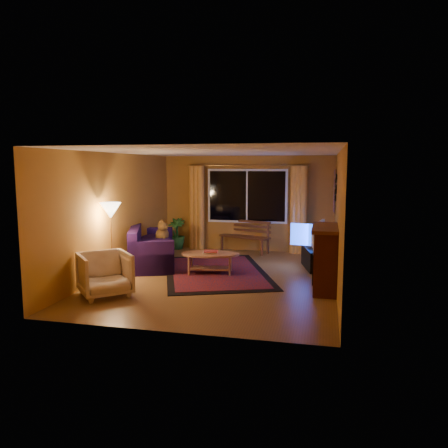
% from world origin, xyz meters
% --- Properties ---
extents(floor, '(4.50, 6.00, 0.02)m').
position_xyz_m(floor, '(0.00, 0.00, -0.01)').
color(floor, brown).
rests_on(floor, ground).
extents(ceiling, '(4.50, 6.00, 0.02)m').
position_xyz_m(ceiling, '(0.00, 0.00, 2.51)').
color(ceiling, white).
rests_on(ceiling, ground).
extents(wall_back, '(4.50, 0.02, 2.50)m').
position_xyz_m(wall_back, '(0.00, 3.01, 1.25)').
color(wall_back, '#B6792C').
rests_on(wall_back, ground).
extents(wall_left, '(0.02, 6.00, 2.50)m').
position_xyz_m(wall_left, '(-2.26, 0.00, 1.25)').
color(wall_left, '#B6792C').
rests_on(wall_left, ground).
extents(wall_right, '(0.02, 6.00, 2.50)m').
position_xyz_m(wall_right, '(2.26, 0.00, 1.25)').
color(wall_right, '#B6792C').
rests_on(wall_right, ground).
extents(window, '(2.00, 0.02, 1.30)m').
position_xyz_m(window, '(0.00, 2.94, 1.45)').
color(window, black).
rests_on(window, wall_back).
extents(curtain_rod, '(3.20, 0.03, 0.03)m').
position_xyz_m(curtain_rod, '(0.00, 2.90, 2.25)').
color(curtain_rod, '#BF8C3F').
rests_on(curtain_rod, wall_back).
extents(curtain_left, '(0.36, 0.36, 2.24)m').
position_xyz_m(curtain_left, '(-1.35, 2.88, 1.12)').
color(curtain_left, '#F4A13E').
rests_on(curtain_left, ground).
extents(curtain_right, '(0.36, 0.36, 2.24)m').
position_xyz_m(curtain_right, '(1.35, 2.88, 1.12)').
color(curtain_right, '#F4A13E').
rests_on(curtain_right, ground).
extents(bench, '(1.40, 0.85, 0.40)m').
position_xyz_m(bench, '(-0.02, 2.72, 0.20)').
color(bench, '#4E2917').
rests_on(bench, ground).
extents(potted_plant, '(0.51, 0.51, 0.84)m').
position_xyz_m(potted_plant, '(-1.90, 2.74, 0.42)').
color(potted_plant, '#235B1E').
rests_on(potted_plant, ground).
extents(sofa, '(1.66, 2.38, 0.89)m').
position_xyz_m(sofa, '(-1.79, 0.80, 0.44)').
color(sofa, '#1D0B39').
rests_on(sofa, ground).
extents(dog, '(0.44, 0.53, 0.50)m').
position_xyz_m(dog, '(-1.74, 1.29, 0.69)').
color(dog, brown).
rests_on(dog, sofa).
extents(armchair, '(1.11, 1.11, 0.84)m').
position_xyz_m(armchair, '(-1.65, -1.67, 0.42)').
color(armchair, beige).
rests_on(armchair, ground).
extents(floor_lamp, '(0.31, 0.31, 1.54)m').
position_xyz_m(floor_lamp, '(-2.00, -0.72, 0.77)').
color(floor_lamp, '#BF8C3F').
rests_on(floor_lamp, ground).
extents(rug, '(3.10, 3.78, 0.02)m').
position_xyz_m(rug, '(-0.21, 0.42, 0.01)').
color(rug, maroon).
rests_on(rug, ground).
extents(coffee_table, '(1.39, 1.39, 0.44)m').
position_xyz_m(coffee_table, '(-0.28, 0.24, 0.22)').
color(coffee_table, '#AD704F').
rests_on(coffee_table, ground).
extents(tv_console, '(0.59, 1.11, 0.44)m').
position_xyz_m(tv_console, '(1.80, 1.24, 0.22)').
color(tv_console, black).
rests_on(tv_console, ground).
extents(television, '(0.30, 1.06, 0.60)m').
position_xyz_m(television, '(1.80, 1.24, 0.74)').
color(television, black).
rests_on(television, tv_console).
extents(fireplace, '(0.40, 1.20, 1.10)m').
position_xyz_m(fireplace, '(2.05, -0.40, 0.55)').
color(fireplace, maroon).
rests_on(fireplace, ground).
extents(mirror_cluster, '(0.06, 0.60, 0.56)m').
position_xyz_m(mirror_cluster, '(2.21, 1.30, 1.80)').
color(mirror_cluster, black).
rests_on(mirror_cluster, wall_right).
extents(painting, '(0.04, 0.76, 0.96)m').
position_xyz_m(painting, '(2.22, 2.45, 1.65)').
color(painting, orange).
rests_on(painting, wall_right).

